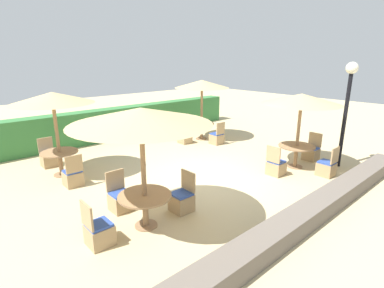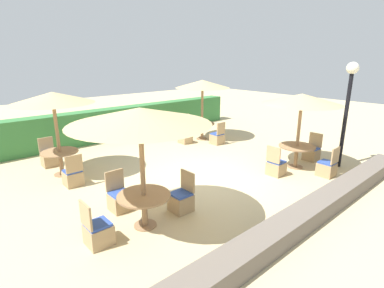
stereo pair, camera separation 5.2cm
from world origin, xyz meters
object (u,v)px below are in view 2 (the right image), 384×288
(parasol_back_right, at_px, (202,84))
(patio_chair_front_right_south, at_px, (327,168))
(parasol_front_right, at_px, (302,99))
(round_table_front_left, at_px, (144,201))
(patio_chair_back_right_south, at_px, (217,138))
(round_table_front_right, at_px, (297,150))
(parasol_back_left, at_px, (53,98))
(lamp_post, at_px, (349,94))
(patio_chair_back_right_north, at_px, (188,129))
(parasol_front_left, at_px, (140,116))
(patio_chair_front_left_north, at_px, (120,199))
(patio_chair_front_right_east, at_px, (312,153))
(round_table_back_right, at_px, (202,127))
(patio_chair_back_left_south, at_px, (73,176))
(patio_chair_back_left_north, at_px, (49,158))
(round_table_back_left, at_px, (60,156))
(patio_chair_front_left_east, at_px, (181,200))
(patio_chair_front_right_west, at_px, (276,167))
(patio_chair_back_right_west, at_px, (185,137))
(patio_chair_front_left_west, at_px, (98,232))

(parasol_back_right, distance_m, patio_chair_front_right_south, 5.95)
(parasol_front_right, xyz_separation_m, patio_chair_front_right_south, (0.03, -1.02, -1.95))
(parasol_back_right, bearing_deg, round_table_front_left, -143.04)
(patio_chair_back_right_south, height_order, round_table_front_right, patio_chair_back_right_south)
(patio_chair_front_right_south, xyz_separation_m, round_table_front_left, (-5.63, 1.26, 0.31))
(parasol_back_left, bearing_deg, round_table_front_right, -36.50)
(lamp_post, relative_size, round_table_front_left, 2.98)
(parasol_back_right, height_order, patio_chair_back_right_north, parasol_back_right)
(round_table_front_left, bearing_deg, parasol_front_left, 0.00)
(patio_chair_front_left_north, bearing_deg, patio_chair_front_right_east, 169.73)
(lamp_post, height_order, round_table_back_right, lamp_post)
(patio_chair_back_left_south, distance_m, parasol_front_right, 7.10)
(patio_chair_back_left_north, distance_m, parasol_front_left, 5.60)
(round_table_back_left, xyz_separation_m, round_table_front_right, (5.91, -4.38, -0.00))
(parasol_front_left, bearing_deg, patio_chair_back_right_south, 30.41)
(patio_chair_back_right_south, height_order, patio_chair_front_right_south, same)
(patio_chair_back_right_north, height_order, patio_chair_front_left_east, same)
(parasol_back_right, xyz_separation_m, parasol_back_left, (-6.03, -0.18, -0.03))
(parasol_front_right, bearing_deg, patio_chair_front_left_north, 167.65)
(patio_chair_back_right_south, distance_m, patio_chair_front_right_west, 3.70)
(patio_chair_back_right_south, xyz_separation_m, patio_chair_back_left_north, (-6.01, 1.85, 0.00))
(parasol_front_right, relative_size, patio_chair_front_left_north, 2.58)
(round_table_back_right, relative_size, patio_chair_back_right_west, 1.15)
(patio_chair_back_left_north, xyz_separation_m, parasol_front_left, (0.34, -5.18, 2.10))
(patio_chair_front_left_east, bearing_deg, round_table_front_left, 90.29)
(patio_chair_front_right_west, xyz_separation_m, patio_chair_front_right_south, (1.08, -1.07, 0.00))
(patio_chair_back_right_west, bearing_deg, patio_chair_front_left_west, -53.54)
(round_table_front_right, bearing_deg, patio_chair_back_right_north, 88.34)
(parasol_front_right, bearing_deg, round_table_back_left, 143.50)
(patio_chair_front_left_north, bearing_deg, patio_chair_back_left_south, -82.05)
(patio_chair_front_right_east, bearing_deg, patio_chair_back_right_south, 15.95)
(parasol_back_left, distance_m, round_table_front_left, 4.50)
(lamp_post, height_order, parasol_back_left, lamp_post)
(patio_chair_back_left_south, relative_size, round_table_front_left, 0.84)
(parasol_back_left, height_order, round_table_front_left, parasol_back_left)
(patio_chair_back_right_north, relative_size, patio_chair_back_left_north, 1.00)
(patio_chair_back_left_north, height_order, patio_chair_front_left_east, same)
(parasol_back_left, height_order, round_table_back_left, parasol_back_left)
(patio_chair_front_right_south, bearing_deg, patio_chair_front_left_west, 168.94)
(patio_chair_back_left_north, xyz_separation_m, patio_chair_front_right_east, (7.02, -5.41, 0.00))
(parasol_front_right, relative_size, patio_chair_front_right_west, 2.58)
(lamp_post, height_order, patio_chair_back_right_west, lamp_post)
(parasol_front_left, bearing_deg, lamp_post, -9.66)
(round_table_back_right, xyz_separation_m, patio_chair_front_right_west, (-1.17, -4.50, -0.30))
(round_table_back_left, xyz_separation_m, patio_chair_front_left_east, (1.32, -4.12, -0.33))
(round_table_front_right, bearing_deg, round_table_back_right, 88.50)
(parasol_back_right, distance_m, patio_chair_front_right_west, 5.11)
(parasol_back_right, xyz_separation_m, parasol_front_right, (-0.12, -4.55, -0.15))
(patio_chair_front_right_west, relative_size, patio_chair_front_left_north, 1.00)
(parasol_back_left, xyz_separation_m, parasol_front_right, (5.91, -4.38, -0.12))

